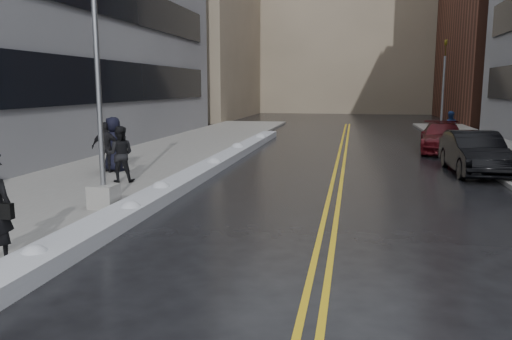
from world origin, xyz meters
The scene contains 15 objects.
ground centered at (0.00, 0.00, 0.00)m, with size 160.00×160.00×0.00m, color black.
sidewalk_west centered at (-5.75, 10.00, 0.07)m, with size 5.50×50.00×0.15m, color gray.
lane_line_left centered at (2.35, 10.00, 0.00)m, with size 0.12×50.00×0.01m, color gold.
lane_line_right centered at (2.65, 10.00, 0.00)m, with size 0.12×50.00×0.01m, color gold.
snow_ridge centered at (-2.45, 8.00, 0.17)m, with size 0.90×30.00×0.34m, color #B8BAC2.
building_west_far centered at (-15.50, 44.00, 9.00)m, with size 14.00×22.00×18.00m, color gray.
building_far centered at (2.00, 60.00, 11.00)m, with size 36.00×16.00×22.00m, color gray.
lamppost centered at (-3.30, 2.00, 2.53)m, with size 0.65×0.65×7.62m.
traffic_signal centered at (8.50, 24.00, 3.40)m, with size 0.16×0.20×6.00m.
pedestrian_b centered at (-4.48, 5.39, 1.07)m, with size 0.90×0.70×1.84m, color black.
pedestrian_c centered at (-5.66, 7.26, 1.16)m, with size 0.99×0.64×2.02m, color black.
pedestrian_d centered at (-5.83, 7.03, 1.07)m, with size 1.08×0.45×1.84m, color black.
pedestrian_east centered at (8.26, 19.70, 1.03)m, with size 0.86×0.67×1.77m, color navy.
car_black centered at (7.50, 10.19, 0.80)m, with size 1.69×4.86×1.60m, color black.
car_maroon centered at (7.40, 16.66, 0.74)m, with size 2.07×5.10×1.48m, color #410A0F.
Camera 1 is at (3.00, -9.64, 3.25)m, focal length 35.00 mm.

